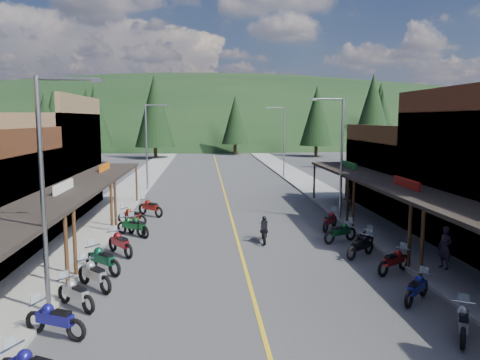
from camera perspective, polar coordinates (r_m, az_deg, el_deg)
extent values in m
plane|color=#38383A|center=(22.69, 0.31, -9.54)|extent=(220.00, 220.00, 0.00)
cube|color=gold|center=(42.19, -1.90, -1.59)|extent=(0.15, 90.00, 0.01)
cube|color=gray|center=(42.71, -13.65, -1.59)|extent=(3.40, 94.00, 0.15)
cube|color=gray|center=(43.42, 9.65, -1.34)|extent=(3.40, 94.00, 0.15)
cylinder|color=#472D19|center=(19.70, -20.41, -8.12)|extent=(0.16, 0.16, 3.00)
cube|color=#3F2111|center=(25.04, -23.87, -1.29)|extent=(0.30, 9.00, 6.20)
cube|color=black|center=(24.60, -20.67, -1.51)|extent=(3.20, 9.00, 0.18)
cylinder|color=#472D19|center=(20.81, -19.50, -7.25)|extent=(0.16, 0.16, 3.00)
cylinder|color=#472D19|center=(28.23, -15.40, -3.29)|extent=(0.16, 0.16, 3.00)
cube|color=silver|center=(24.58, -20.70, -1.05)|extent=(0.12, 3.00, 0.70)
cube|color=brown|center=(35.26, -24.64, 1.68)|extent=(8.00, 10.20, 7.00)
cube|color=brown|center=(34.07, -18.61, 2.80)|extent=(0.30, 10.20, 8.20)
cube|color=black|center=(33.84, -16.15, 1.00)|extent=(3.20, 10.20, 0.18)
cylinder|color=#472D19|center=(29.39, -14.96, -2.86)|extent=(0.16, 0.16, 3.00)
cylinder|color=#472D19|center=(38.17, -12.50, -0.45)|extent=(0.16, 0.16, 3.00)
cube|color=#CC590C|center=(33.82, -16.16, 1.33)|extent=(0.12, 3.00, 0.70)
cylinder|color=#472D19|center=(20.95, 21.32, -7.24)|extent=(0.16, 0.16, 3.00)
cube|color=#562B19|center=(26.32, 22.60, 1.36)|extent=(0.30, 9.00, 8.20)
cube|color=black|center=(25.83, 19.61, -1.06)|extent=(3.20, 9.00, 0.18)
cylinder|color=#472D19|center=(22.00, 19.97, -6.48)|extent=(0.16, 0.16, 3.00)
cylinder|color=#472D19|center=(29.12, 13.67, -2.91)|extent=(0.16, 0.16, 3.00)
cube|color=#B2140F|center=(25.80, 19.63, -0.62)|extent=(0.12, 3.00, 0.70)
cube|color=#4C2D16|center=(36.74, 21.09, 0.49)|extent=(8.00, 10.20, 5.00)
cube|color=#4C2D16|center=(35.20, 15.46, 1.42)|extent=(0.30, 10.20, 6.20)
cube|color=black|center=(34.74, 13.21, 1.25)|extent=(3.20, 10.20, 0.18)
cylinder|color=#472D19|center=(30.25, 12.97, -2.51)|extent=(0.16, 0.16, 3.00)
cylinder|color=#472D19|center=(38.83, 9.04, -0.24)|extent=(0.16, 0.16, 3.00)
cube|color=#14591E|center=(34.72, 13.22, 1.58)|extent=(0.12, 3.00, 0.70)
cylinder|color=gray|center=(16.72, -22.91, -2.18)|extent=(0.16, 0.16, 8.00)
cylinder|color=gray|center=(16.27, -20.20, 11.49)|extent=(2.00, 0.10, 0.10)
cube|color=gray|center=(16.05, -17.04, 11.50)|extent=(0.35, 0.18, 0.12)
cylinder|color=gray|center=(44.03, -11.33, 3.88)|extent=(0.16, 0.16, 8.00)
cylinder|color=gray|center=(43.86, -10.15, 8.99)|extent=(2.00, 0.10, 0.10)
cube|color=gray|center=(43.78, -8.96, 8.95)|extent=(0.35, 0.18, 0.12)
cylinder|color=gray|center=(31.04, 12.27, 2.42)|extent=(0.16, 0.16, 8.00)
cylinder|color=gray|center=(30.68, 10.66, 9.70)|extent=(2.00, 0.10, 0.10)
cube|color=gray|center=(30.46, 9.00, 9.66)|extent=(0.35, 0.18, 0.12)
cylinder|color=gray|center=(52.45, 5.40, 4.54)|extent=(0.16, 0.16, 8.00)
cylinder|color=gray|center=(52.24, 4.36, 8.82)|extent=(2.00, 0.10, 0.10)
cube|color=gray|center=(52.11, 3.37, 8.77)|extent=(0.35, 0.18, 0.12)
ellipsoid|color=black|center=(156.78, -3.72, 5.00)|extent=(310.00, 140.00, 60.00)
cylinder|color=black|center=(94.45, -18.00, 3.66)|extent=(0.60, 0.60, 2.00)
cone|color=black|center=(94.29, -18.16, 7.45)|extent=(5.88, 5.88, 10.50)
cylinder|color=black|center=(80.25, -10.25, 3.30)|extent=(0.60, 0.60, 2.00)
cone|color=black|center=(80.06, -10.37, 8.30)|extent=(6.72, 6.72, 12.00)
cylinder|color=black|center=(88.00, -0.59, 3.77)|extent=(0.60, 0.60, 2.00)
cone|color=black|center=(87.82, -0.60, 7.36)|extent=(5.04, 5.04, 9.00)
cylinder|color=black|center=(84.18, 9.25, 3.51)|extent=(0.60, 0.60, 2.00)
cone|color=black|center=(83.99, 9.34, 7.77)|extent=(5.88, 5.88, 10.50)
cylinder|color=black|center=(100.39, 16.56, 3.92)|extent=(0.60, 0.60, 2.00)
cone|color=black|center=(100.24, 16.71, 7.91)|extent=(6.72, 6.72, 12.00)
cylinder|color=black|center=(98.21, 24.80, 3.47)|extent=(0.60, 0.60, 2.00)
cone|color=black|center=(98.05, 24.98, 6.68)|extent=(5.04, 5.04, 9.00)
cylinder|color=black|center=(102.36, -21.58, 3.77)|extent=(0.60, 0.60, 2.00)
cone|color=black|center=(102.20, -21.75, 7.26)|extent=(5.88, 5.88, 10.50)
cylinder|color=black|center=(65.11, -22.46, 1.92)|extent=(0.60, 0.60, 2.00)
cone|color=black|center=(64.87, -22.68, 6.32)|extent=(4.48, 4.48, 8.00)
cylinder|color=black|center=(71.66, 16.75, 2.62)|extent=(0.60, 0.60, 2.00)
cone|color=black|center=(71.44, 16.91, 6.94)|extent=(4.93, 4.93, 8.80)
cylinder|color=black|center=(73.66, -17.10, 2.73)|extent=(0.60, 0.60, 2.00)
cone|color=black|center=(73.44, -17.27, 7.24)|extent=(5.38, 5.38, 9.60)
cylinder|color=black|center=(63.73, 15.64, 2.10)|extent=(0.60, 0.60, 2.00)
cone|color=black|center=(63.48, 15.84, 7.68)|extent=(5.82, 5.82, 10.40)
imported|color=#282233|center=(22.35, 23.73, -7.53)|extent=(0.64, 0.79, 1.88)
imported|color=brown|center=(34.01, 13.08, -2.30)|extent=(0.93, 0.73, 1.67)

